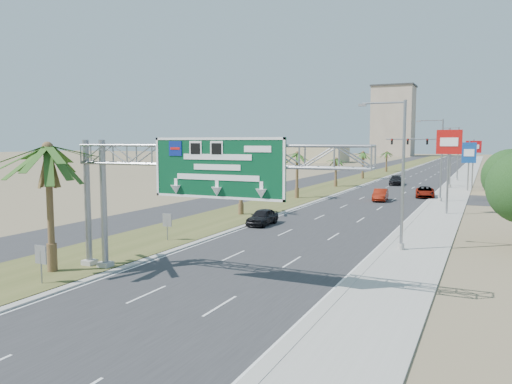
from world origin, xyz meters
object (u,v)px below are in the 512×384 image
object	(u,v)px
signal_mast	(437,157)
car_left_lane	(262,217)
sign_gantry	(195,166)
car_mid_lane	(380,195)
car_right_lane	(425,192)
palm_near	(48,148)
pole_sign_red_far	(473,150)
pole_sign_blue	(469,155)
car_far	(396,181)
pole_sign_red_near	(449,147)

from	to	relation	value
signal_mast	car_left_lane	distance (m)	45.78
sign_gantry	car_mid_lane	distance (m)	40.41
car_right_lane	palm_near	bearing A→B (deg)	-113.73
pole_sign_red_far	car_left_lane	bearing A→B (deg)	-110.26
car_left_lane	car_mid_lane	world-z (taller)	car_mid_lane
signal_mast	car_left_lane	size ratio (longest dim) A/B	2.46
pole_sign_blue	pole_sign_red_far	world-z (taller)	pole_sign_red_far
car_far	pole_sign_red_near	distance (m)	35.05
pole_sign_red_far	signal_mast	bearing A→B (deg)	160.94
palm_near	car_left_lane	distance (m)	20.93
signal_mast	pole_sign_red_far	bearing A→B (deg)	-19.06
signal_mast	car_mid_lane	distance (m)	22.84
palm_near	car_left_lane	size ratio (longest dim) A/B	2.00
car_far	pole_sign_red_far	distance (m)	13.59
car_far	pole_sign_red_far	size ratio (longest dim) A/B	0.69
sign_gantry	signal_mast	size ratio (longest dim) A/B	1.63
car_mid_lane	pole_sign_red_near	world-z (taller)	pole_sign_red_near
signal_mast	pole_sign_blue	xyz separation A→B (m)	(4.85, -4.27, 0.56)
palm_near	signal_mast	world-z (taller)	palm_near
car_far	pole_sign_red_far	bearing A→B (deg)	-25.41
signal_mast	pole_sign_red_near	size ratio (longest dim) A/B	1.19
pole_sign_red_near	car_far	bearing A→B (deg)	107.47
car_left_lane	car_mid_lane	distance (m)	23.14
car_right_lane	pole_sign_red_far	size ratio (longest dim) A/B	0.66
car_mid_lane	pole_sign_red_near	distance (m)	13.50
car_right_lane	car_mid_lane	bearing A→B (deg)	-132.66
car_left_lane	pole_sign_red_far	size ratio (longest dim) A/B	0.55
signal_mast	pole_sign_red_far	world-z (taller)	signal_mast
car_left_lane	pole_sign_blue	size ratio (longest dim) A/B	0.57
car_left_lane	signal_mast	bearing A→B (deg)	76.58
pole_sign_red_far	pole_sign_red_near	bearing A→B (deg)	-93.02
sign_gantry	car_mid_lane	bearing A→B (deg)	87.45
sign_gantry	car_mid_lane	size ratio (longest dim) A/B	3.71
car_far	pole_sign_blue	bearing A→B (deg)	-36.22
car_left_lane	pole_sign_blue	xyz separation A→B (m)	(15.20, 40.13, 4.70)
car_mid_lane	car_left_lane	bearing A→B (deg)	-109.80
car_right_lane	pole_sign_blue	distance (m)	13.23
sign_gantry	car_far	size ratio (longest dim) A/B	3.17
signal_mast	car_far	size ratio (longest dim) A/B	1.94
sign_gantry	car_far	distance (m)	64.39
car_left_lane	car_far	size ratio (longest dim) A/B	0.79
car_left_lane	pole_sign_red_far	xyz separation A→B (m)	(15.70, 42.55, 5.28)
car_mid_lane	car_right_lane	distance (m)	7.81
car_far	pole_sign_blue	world-z (taller)	pole_sign_blue
car_mid_lane	pole_sign_red_far	world-z (taller)	pole_sign_red_far
car_right_lane	pole_sign_red_far	bearing A→B (deg)	62.09
sign_gantry	car_left_lane	size ratio (longest dim) A/B	4.01
pole_sign_red_near	pole_sign_blue	xyz separation A→B (m)	(1.03, 26.54, -1.38)
palm_near	pole_sign_blue	size ratio (longest dim) A/B	1.13
car_far	pole_sign_blue	distance (m)	13.87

